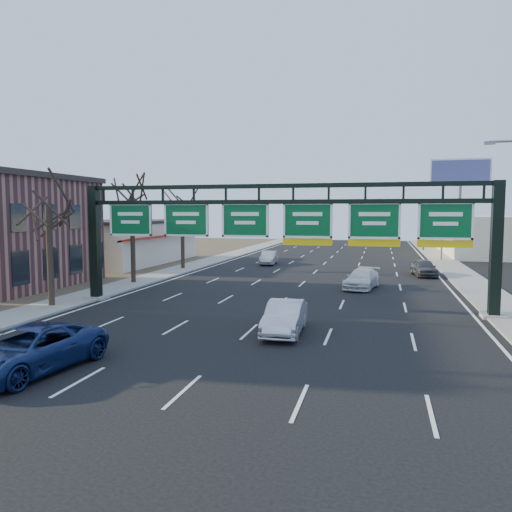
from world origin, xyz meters
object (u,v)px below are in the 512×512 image
(sign_gantry, at_px, (279,228))
(car_silver_sedan, at_px, (285,317))
(car_blue_suv, at_px, (30,350))
(car_white_wagon, at_px, (362,279))

(sign_gantry, xyz_separation_m, car_silver_sedan, (1.51, -5.92, -3.88))
(sign_gantry, distance_m, car_blue_suv, 15.32)
(car_blue_suv, bearing_deg, car_white_wagon, 72.88)
(car_silver_sedan, bearing_deg, car_blue_suv, -136.83)
(car_blue_suv, xyz_separation_m, car_silver_sedan, (7.58, 7.62, -0.05))
(car_silver_sedan, height_order, car_white_wagon, car_silver_sedan)
(sign_gantry, xyz_separation_m, car_blue_suv, (-6.07, -13.54, -3.83))
(car_blue_suv, distance_m, car_silver_sedan, 10.75)
(car_blue_suv, height_order, car_silver_sedan, car_blue_suv)
(car_blue_suv, relative_size, car_silver_sedan, 1.27)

